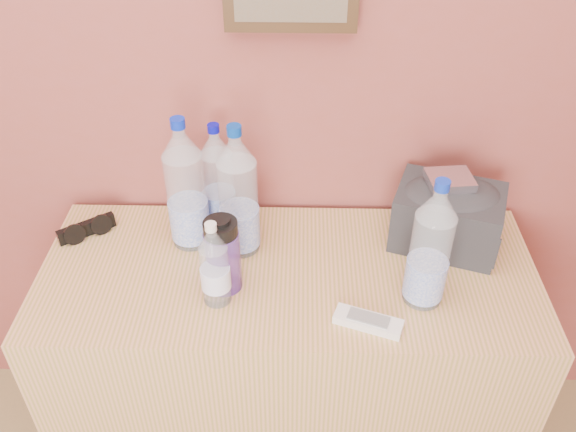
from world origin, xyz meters
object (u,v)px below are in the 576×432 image
object	(u,v)px
pet_large_c	(238,197)
toiletry_bag	(448,214)
sunglasses	(86,229)
pet_large_d	(430,250)
pet_small	(215,268)
nalgene_bottle	(223,254)
pet_large_b	(218,182)
pet_large_a	(186,190)
foil_packet	(450,180)
ac_remote	(368,322)
dresser	(288,369)

from	to	relation	value
pet_large_c	toiletry_bag	world-z (taller)	pet_large_c
sunglasses	toiletry_bag	xyz separation A→B (m)	(0.93, -0.00, 0.07)
pet_large_d	toiletry_bag	xyz separation A→B (m)	(0.09, 0.21, -0.06)
pet_small	nalgene_bottle	bearing A→B (deg)	74.34
pet_large_b	sunglasses	bearing A→B (deg)	-170.76
pet_large_a	sunglasses	size ratio (longest dim) A/B	2.35
pet_large_d	toiletry_bag	size ratio (longest dim) A/B	1.28
pet_large_c	nalgene_bottle	size ratio (longest dim) A/B	1.76
pet_large_d	pet_small	xyz separation A→B (m)	(-0.48, -0.02, -0.05)
pet_large_c	pet_large_d	xyz separation A→B (m)	(0.44, -0.17, -0.01)
foil_packet	pet_large_a	bearing A→B (deg)	-178.41
pet_large_d	ac_remote	world-z (taller)	pet_large_d
toiletry_bag	pet_large_a	bearing A→B (deg)	-160.48
sunglasses	toiletry_bag	distance (m)	0.93
pet_large_c	toiletry_bag	xyz separation A→B (m)	(0.52, 0.03, -0.07)
pet_large_c	foil_packet	xyz separation A→B (m)	(0.51, 0.04, 0.03)
pet_large_a	pet_large_c	xyz separation A→B (m)	(0.13, -0.02, -0.00)
pet_large_d	pet_small	size ratio (longest dim) A/B	1.48
pet_large_d	ac_remote	distance (m)	0.21
sunglasses	pet_small	bearing A→B (deg)	-67.44
pet_small	pet_large_b	bearing A→B (deg)	94.59
pet_large_c	pet_large_d	size ratio (longest dim) A/B	1.07
pet_large_d	pet_small	distance (m)	0.48
pet_small	foil_packet	size ratio (longest dim) A/B	2.07
pet_large_c	foil_packet	bearing A→B (deg)	4.65
pet_large_d	foil_packet	world-z (taller)	pet_large_d
pet_large_c	pet_large_d	distance (m)	0.47
pet_large_c	ac_remote	distance (m)	0.43
sunglasses	foil_packet	world-z (taller)	foil_packet
pet_large_a	pet_small	world-z (taller)	pet_large_a
nalgene_bottle	sunglasses	bearing A→B (deg)	154.56
pet_large_c	nalgene_bottle	world-z (taller)	pet_large_c
pet_small	dresser	bearing A→B (deg)	32.20
pet_large_b	dresser	bearing A→B (deg)	-44.65
pet_large_b	toiletry_bag	xyz separation A→B (m)	(0.58, -0.06, -0.05)
sunglasses	ac_remote	xyz separation A→B (m)	(0.71, -0.30, -0.01)
pet_large_d	pet_large_b	bearing A→B (deg)	151.70
dresser	pet_large_d	xyz separation A→B (m)	(0.31, -0.09, 0.53)
pet_large_a	toiletry_bag	world-z (taller)	pet_large_a
nalgene_bottle	pet_large_d	bearing A→B (deg)	-3.67
dresser	pet_large_d	size ratio (longest dim) A/B	3.71
nalgene_bottle	toiletry_bag	distance (m)	0.58
dresser	nalgene_bottle	size ratio (longest dim) A/B	6.12
pet_large_d	foil_packet	xyz separation A→B (m)	(0.08, 0.21, 0.04)
pet_small	toiletry_bag	distance (m)	0.60
sunglasses	pet_large_c	bearing A→B (deg)	-41.31
dresser	pet_large_b	size ratio (longest dim) A/B	4.06
pet_large_c	sunglasses	size ratio (longest dim) A/B	2.33
nalgene_bottle	pet_large_c	bearing A→B (deg)	79.57
dresser	toiletry_bag	xyz separation A→B (m)	(0.40, 0.12, 0.47)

